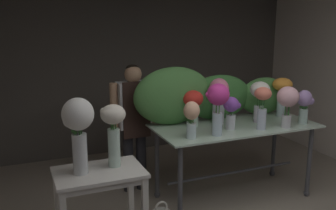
{
  "coord_description": "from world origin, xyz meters",
  "views": [
    {
      "loc": [
        -1.89,
        -1.95,
        2.06
      ],
      "look_at": [
        -0.49,
        1.41,
        1.22
      ],
      "focal_mm": 40.78,
      "sensor_mm": 36.0,
      "label": 1
    }
  ],
  "objects": [
    {
      "name": "vase_magenta_roses",
      "position": [
        0.01,
        1.32,
        1.23
      ],
      "size": [
        0.24,
        0.23,
        0.54
      ],
      "color": "silver",
      "rests_on": "display_table_glass"
    },
    {
      "name": "vase_blush_carnations",
      "position": [
        0.86,
        1.28,
        1.18
      ],
      "size": [
        0.24,
        0.24,
        0.46
      ],
      "color": "silver",
      "rests_on": "display_table_glass"
    },
    {
      "name": "vase_ivory_dahlias",
      "position": [
        0.71,
        1.58,
        1.18
      ],
      "size": [
        0.23,
        0.23,
        0.48
      ],
      "color": "silver",
      "rests_on": "display_table_glass"
    },
    {
      "name": "vase_white_roses_tall",
      "position": [
        -1.43,
        1.06,
        1.2
      ],
      "size": [
        0.26,
        0.26,
        0.64
      ],
      "color": "silver",
      "rests_on": "side_table_white"
    },
    {
      "name": "vase_peach_tulips",
      "position": [
        -0.27,
        1.34,
        1.1
      ],
      "size": [
        0.16,
        0.16,
        0.38
      ],
      "color": "silver",
      "rests_on": "display_table_glass"
    },
    {
      "name": "foliage_backdrop",
      "position": [
        0.18,
        1.89,
        1.17
      ],
      "size": [
        2.03,
        0.31,
        0.65
      ],
      "color": "#477F3D",
      "rests_on": "display_table_glass"
    },
    {
      "name": "vase_rosy_stock",
      "position": [
        0.25,
        1.72,
        1.18
      ],
      "size": [
        0.26,
        0.23,
        0.52
      ],
      "color": "silver",
      "rests_on": "display_table_glass"
    },
    {
      "name": "vase_lilac_snapdragons",
      "position": [
        1.14,
        1.33,
        1.1
      ],
      "size": [
        0.19,
        0.16,
        0.39
      ],
      "color": "silver",
      "rests_on": "display_table_glass"
    },
    {
      "name": "vase_violet_freesia",
      "position": [
        0.26,
        1.46,
        1.08
      ],
      "size": [
        0.19,
        0.17,
        0.36
      ],
      "color": "silver",
      "rests_on": "display_table_glass"
    },
    {
      "name": "wall_back",
      "position": [
        0.0,
        3.68,
        1.33
      ],
      "size": [
        5.05,
        0.12,
        2.65
      ],
      "primitive_type": "cube",
      "color": "#4C4742",
      "rests_on": "ground"
    },
    {
      "name": "vase_cream_lisianthus_tall",
      "position": [
        -1.13,
        1.11,
        1.13
      ],
      "size": [
        0.21,
        0.21,
        0.55
      ],
      "color": "silver",
      "rests_on": "side_table_white"
    },
    {
      "name": "side_table_white",
      "position": [
        -1.27,
        1.06,
        0.68
      ],
      "size": [
        0.75,
        0.5,
        0.79
      ],
      "color": "silver",
      "rests_on": "ground"
    },
    {
      "name": "ground_plane",
      "position": [
        0.0,
        1.84,
        0.0
      ],
      "size": [
        8.1,
        8.1,
        0.0
      ],
      "primitive_type": "plane",
      "color": "gray"
    },
    {
      "name": "vase_scarlet_anemones",
      "position": [
        -0.06,
        1.72,
        1.13
      ],
      "size": [
        0.24,
        0.23,
        0.41
      ],
      "color": "silver",
      "rests_on": "display_table_glass"
    },
    {
      "name": "vase_coral_peonies",
      "position": [
        0.56,
        1.33,
        1.15
      ],
      "size": [
        0.18,
        0.18,
        0.46
      ],
      "color": "silver",
      "rests_on": "display_table_glass"
    },
    {
      "name": "vase_sunset_ranunculus",
      "position": [
        1.12,
        1.7,
        1.19
      ],
      "size": [
        0.24,
        0.24,
        0.48
      ],
      "color": "silver",
      "rests_on": "display_table_glass"
    },
    {
      "name": "florist",
      "position": [
        -0.6,
        2.2,
        0.94
      ],
      "size": [
        0.56,
        0.24,
        1.53
      ],
      "color": "#232328",
      "rests_on": "ground"
    },
    {
      "name": "display_table_glass",
      "position": [
        0.4,
        1.58,
        0.73
      ],
      "size": [
        1.84,
        0.85,
        0.88
      ],
      "color": "#B7D1BA",
      "rests_on": "ground"
    }
  ]
}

